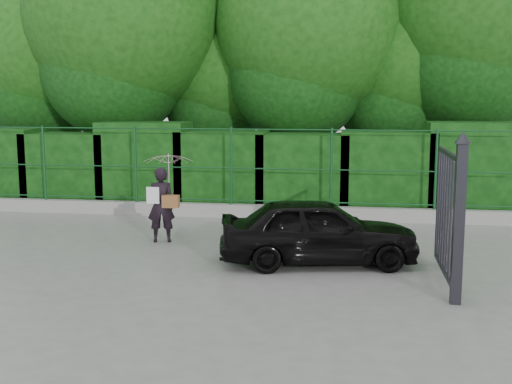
# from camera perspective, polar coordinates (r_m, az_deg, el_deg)

# --- Properties ---
(ground) EXTENTS (80.00, 80.00, 0.00)m
(ground) POSITION_cam_1_polar(r_m,az_deg,el_deg) (10.84, -8.74, -6.62)
(ground) COLOR gray
(kerb) EXTENTS (14.00, 0.25, 0.30)m
(kerb) POSITION_cam_1_polar(r_m,az_deg,el_deg) (15.06, -3.70, -1.62)
(kerb) COLOR #9E9E99
(kerb) RESTS_ON ground
(fence) EXTENTS (14.13, 0.06, 1.80)m
(fence) POSITION_cam_1_polar(r_m,az_deg,el_deg) (14.86, -2.90, 2.34)
(fence) COLOR #12431E
(fence) RESTS_ON kerb
(hedge) EXTENTS (14.20, 1.20, 2.20)m
(hedge) POSITION_cam_1_polar(r_m,az_deg,el_deg) (15.88, -2.63, 2.03)
(hedge) COLOR black
(hedge) RESTS_ON ground
(trees) EXTENTS (17.10, 6.15, 8.08)m
(trees) POSITION_cam_1_polar(r_m,az_deg,el_deg) (17.91, 2.10, 14.38)
(trees) COLOR black
(trees) RESTS_ON ground
(gate) EXTENTS (0.22, 2.33, 2.36)m
(gate) POSITION_cam_1_polar(r_m,az_deg,el_deg) (9.51, 17.16, -1.73)
(gate) COLOR #232329
(gate) RESTS_ON ground
(woman) EXTENTS (0.94, 0.96, 1.73)m
(woman) POSITION_cam_1_polar(r_m,az_deg,el_deg) (12.44, -7.95, 0.77)
(woman) COLOR black
(woman) RESTS_ON ground
(car) EXTENTS (3.51, 1.91, 1.13)m
(car) POSITION_cam_1_polar(r_m,az_deg,el_deg) (10.86, 5.58, -3.45)
(car) COLOR black
(car) RESTS_ON ground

